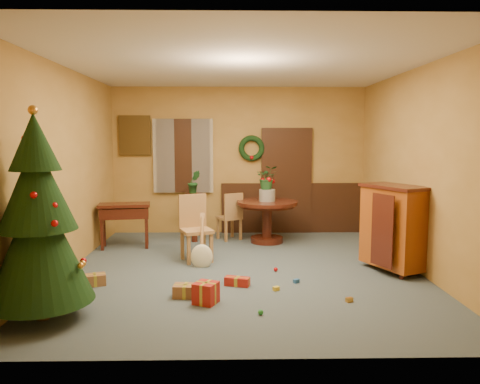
{
  "coord_description": "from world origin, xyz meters",
  "views": [
    {
      "loc": [
        -0.17,
        -6.58,
        1.9
      ],
      "look_at": [
        -0.02,
        0.4,
        1.09
      ],
      "focal_mm": 35.0,
      "sensor_mm": 36.0,
      "label": 1
    }
  ],
  "objects_px": {
    "writing_desk": "(125,214)",
    "sideboard": "(394,225)",
    "christmas_tree": "(38,220)",
    "dining_table": "(267,214)",
    "chair_near": "(195,225)"
  },
  "relations": [
    {
      "from": "writing_desk",
      "to": "sideboard",
      "type": "bearing_deg",
      "value": -20.38
    },
    {
      "from": "christmas_tree",
      "to": "dining_table",
      "type": "bearing_deg",
      "value": 53.72
    },
    {
      "from": "chair_near",
      "to": "christmas_tree",
      "type": "distance_m",
      "value": 2.84
    },
    {
      "from": "dining_table",
      "to": "writing_desk",
      "type": "height_order",
      "value": "writing_desk"
    },
    {
      "from": "dining_table",
      "to": "sideboard",
      "type": "bearing_deg",
      "value": -48.98
    },
    {
      "from": "christmas_tree",
      "to": "sideboard",
      "type": "distance_m",
      "value": 4.64
    },
    {
      "from": "chair_near",
      "to": "christmas_tree",
      "type": "xyz_separation_m",
      "value": [
        -1.43,
        -2.4,
        0.51
      ]
    },
    {
      "from": "christmas_tree",
      "to": "sideboard",
      "type": "xyz_separation_m",
      "value": [
        4.3,
        1.7,
        -0.39
      ]
    },
    {
      "from": "sideboard",
      "to": "writing_desk",
      "type": "bearing_deg",
      "value": 159.62
    },
    {
      "from": "chair_near",
      "to": "writing_desk",
      "type": "height_order",
      "value": "chair_near"
    },
    {
      "from": "dining_table",
      "to": "christmas_tree",
      "type": "xyz_separation_m",
      "value": [
        -2.65,
        -3.61,
        0.52
      ]
    },
    {
      "from": "writing_desk",
      "to": "dining_table",
      "type": "bearing_deg",
      "value": 8.12
    },
    {
      "from": "writing_desk",
      "to": "christmas_tree",
      "type": "bearing_deg",
      "value": -92.53
    },
    {
      "from": "chair_near",
      "to": "christmas_tree",
      "type": "relative_size",
      "value": 0.46
    },
    {
      "from": "dining_table",
      "to": "chair_near",
      "type": "xyz_separation_m",
      "value": [
        -1.22,
        -1.21,
        0.01
      ]
    }
  ]
}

